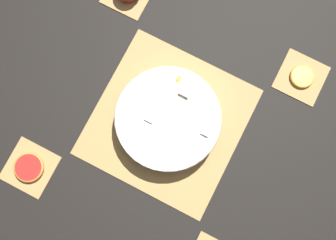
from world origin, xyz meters
The scene contains 7 objects.
ground_plane centered at (0.00, 0.00, 0.00)m, with size 6.00×6.00×0.00m, color black.
bamboo_mat_center centered at (0.00, 0.00, 0.00)m, with size 0.43×0.42×0.01m.
coaster_mat_near_right centered at (0.30, -0.29, 0.00)m, with size 0.14×0.14×0.01m.
coaster_mat_far_left centered at (-0.30, 0.29, 0.00)m, with size 0.14×0.14×0.01m.
fruit_salad_bowl centered at (0.00, 0.00, 0.04)m, with size 0.30×0.30×0.08m.
orange_slice_whole centered at (0.30, -0.29, 0.01)m, with size 0.07×0.07×0.01m.
grapefruit_slice centered at (-0.30, 0.29, 0.01)m, with size 0.09×0.09×0.01m.
Camera 1 is at (-0.15, -0.08, 1.15)m, focal length 42.00 mm.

